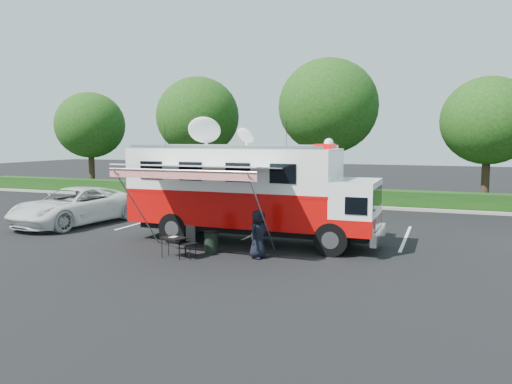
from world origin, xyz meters
TOP-DOWN VIEW (x-y plane):
  - ground_plane at (0.00, 0.00)m, footprint 120.00×120.00m
  - back_border at (1.14, 12.90)m, footprint 60.00×6.14m
  - stall_lines at (-0.50, 3.00)m, footprint 24.12×5.50m
  - command_truck at (-0.08, -0.00)m, footprint 9.62×2.65m
  - awning at (-0.95, -2.75)m, footprint 5.25×2.71m
  - white_suv at (-9.15, 0.81)m, footprint 3.60×6.47m
  - person at (1.15, -2.30)m, footprint 0.77×0.93m
  - folding_table at (-1.53, -3.23)m, footprint 0.96×0.81m
  - folding_chair at (-1.04, -3.06)m, footprint 0.67×0.72m
  - trash_bin at (-0.67, -2.14)m, footprint 0.51×0.51m

SIDE VIEW (x-z plane):
  - ground_plane at x=0.00m, z-range 0.00..0.00m
  - white_suv at x=-9.15m, z-range -0.86..0.86m
  - person at x=1.15m, z-range -0.81..0.81m
  - stall_lines at x=-0.50m, z-range 0.00..0.01m
  - trash_bin at x=-0.67m, z-range 0.00..0.77m
  - folding_chair at x=-1.04m, z-range 0.10..1.17m
  - folding_table at x=-1.53m, z-range 0.30..0.99m
  - command_truck at x=-0.08m, z-range -0.33..4.29m
  - awning at x=-0.95m, z-range 1.39..4.56m
  - back_border at x=1.14m, z-range 0.57..9.44m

